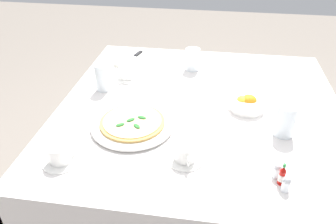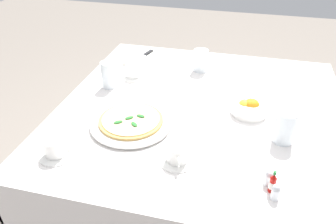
{
  "view_description": "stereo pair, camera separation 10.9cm",
  "coord_description": "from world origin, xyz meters",
  "px_view_note": "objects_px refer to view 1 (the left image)",
  "views": [
    {
      "loc": [
        1.23,
        0.04,
        1.5
      ],
      "look_at": [
        0.1,
        -0.13,
        0.75
      ],
      "focal_mm": 35.33,
      "sensor_mm": 36.0,
      "label": 1
    },
    {
      "loc": [
        1.21,
        0.15,
        1.5
      ],
      "look_at": [
        0.1,
        -0.13,
        0.75
      ],
      "focal_mm": 35.33,
      "sensor_mm": 36.0,
      "label": 2
    }
  ],
  "objects_px": {
    "coffee_cup_near_right": "(126,73)",
    "water_glass_far_right": "(193,61)",
    "hot_sauce_bottle": "(282,176)",
    "coffee_cup_right_edge": "(185,153)",
    "coffee_cup_far_left": "(60,155)",
    "salt_shaker": "(286,185)",
    "water_glass_back_corner": "(103,79)",
    "water_glass_center_back": "(285,122)",
    "pizza_plate": "(133,125)",
    "pizza": "(132,122)",
    "citrus_bowl": "(247,103)",
    "napkin_folded": "(134,59)",
    "pepper_shaker": "(277,171)",
    "dinner_knife": "(134,57)"
  },
  "relations": [
    {
      "from": "napkin_folded",
      "to": "pepper_shaker",
      "type": "height_order",
      "value": "pepper_shaker"
    },
    {
      "from": "salt_shaker",
      "to": "napkin_folded",
      "type": "bearing_deg",
      "value": -141.68
    },
    {
      "from": "dinner_knife",
      "to": "hot_sauce_bottle",
      "type": "xyz_separation_m",
      "value": [
        0.84,
        0.68,
        0.01
      ]
    },
    {
      "from": "pizza",
      "to": "coffee_cup_far_left",
      "type": "xyz_separation_m",
      "value": [
        0.24,
        -0.2,
        0.01
      ]
    },
    {
      "from": "pizza_plate",
      "to": "pizza",
      "type": "height_order",
      "value": "pizza"
    },
    {
      "from": "water_glass_center_back",
      "to": "napkin_folded",
      "type": "bearing_deg",
      "value": -128.44
    },
    {
      "from": "coffee_cup_right_edge",
      "to": "dinner_knife",
      "type": "relative_size",
      "value": 0.68
    },
    {
      "from": "water_glass_back_corner",
      "to": "napkin_folded",
      "type": "relative_size",
      "value": 0.52
    },
    {
      "from": "hot_sauce_bottle",
      "to": "water_glass_far_right",
      "type": "bearing_deg",
      "value": -155.95
    },
    {
      "from": "citrus_bowl",
      "to": "pepper_shaker",
      "type": "height_order",
      "value": "citrus_bowl"
    },
    {
      "from": "coffee_cup_far_left",
      "to": "hot_sauce_bottle",
      "type": "height_order",
      "value": "hot_sauce_bottle"
    },
    {
      "from": "coffee_cup_far_left",
      "to": "pepper_shaker",
      "type": "relative_size",
      "value": 2.31
    },
    {
      "from": "napkin_folded",
      "to": "pizza_plate",
      "type": "bearing_deg",
      "value": 28.58
    },
    {
      "from": "pizza",
      "to": "coffee_cup_right_edge",
      "type": "height_order",
      "value": "coffee_cup_right_edge"
    },
    {
      "from": "coffee_cup_near_right",
      "to": "citrus_bowl",
      "type": "relative_size",
      "value": 0.88
    },
    {
      "from": "pizza",
      "to": "pepper_shaker",
      "type": "height_order",
      "value": "pepper_shaker"
    },
    {
      "from": "citrus_bowl",
      "to": "pizza_plate",
      "type": "bearing_deg",
      "value": -65.66
    },
    {
      "from": "napkin_folded",
      "to": "pepper_shaker",
      "type": "relative_size",
      "value": 4.39
    },
    {
      "from": "pizza",
      "to": "water_glass_back_corner",
      "type": "bearing_deg",
      "value": -143.04
    },
    {
      "from": "water_glass_center_back",
      "to": "water_glass_back_corner",
      "type": "bearing_deg",
      "value": -106.61
    },
    {
      "from": "salt_shaker",
      "to": "pepper_shaker",
      "type": "bearing_deg",
      "value": -160.35
    },
    {
      "from": "pizza_plate",
      "to": "coffee_cup_far_left",
      "type": "bearing_deg",
      "value": -39.39
    },
    {
      "from": "water_glass_back_corner",
      "to": "pepper_shaker",
      "type": "xyz_separation_m",
      "value": [
        0.48,
        0.74,
        -0.03
      ]
    },
    {
      "from": "coffee_cup_near_right",
      "to": "water_glass_back_corner",
      "type": "bearing_deg",
      "value": -32.5
    },
    {
      "from": "water_glass_center_back",
      "to": "hot_sauce_bottle",
      "type": "xyz_separation_m",
      "value": [
        0.27,
        -0.04,
        -0.02
      ]
    },
    {
      "from": "water_glass_center_back",
      "to": "pepper_shaker",
      "type": "relative_size",
      "value": 2.28
    },
    {
      "from": "pizza",
      "to": "coffee_cup_near_right",
      "type": "relative_size",
      "value": 1.94
    },
    {
      "from": "pizza_plate",
      "to": "salt_shaker",
      "type": "distance_m",
      "value": 0.61
    },
    {
      "from": "napkin_folded",
      "to": "pepper_shaker",
      "type": "distance_m",
      "value": 1.06
    },
    {
      "from": "coffee_cup_near_right",
      "to": "water_glass_far_right",
      "type": "distance_m",
      "value": 0.35
    },
    {
      "from": "coffee_cup_right_edge",
      "to": "water_glass_far_right",
      "type": "relative_size",
      "value": 1.15
    },
    {
      "from": "pizza_plate",
      "to": "coffee_cup_far_left",
      "type": "height_order",
      "value": "coffee_cup_far_left"
    },
    {
      "from": "coffee_cup_right_edge",
      "to": "napkin_folded",
      "type": "distance_m",
      "value": 0.86
    },
    {
      "from": "water_glass_center_back",
      "to": "water_glass_far_right",
      "type": "relative_size",
      "value": 1.12
    },
    {
      "from": "water_glass_far_right",
      "to": "pepper_shaker",
      "type": "xyz_separation_m",
      "value": [
        0.76,
        0.34,
        -0.02
      ]
    },
    {
      "from": "coffee_cup_far_left",
      "to": "water_glass_far_right",
      "type": "height_order",
      "value": "water_glass_far_right"
    },
    {
      "from": "dinner_knife",
      "to": "salt_shaker",
      "type": "relative_size",
      "value": 3.43
    },
    {
      "from": "pizza",
      "to": "salt_shaker",
      "type": "bearing_deg",
      "value": 64.78
    },
    {
      "from": "coffee_cup_far_left",
      "to": "salt_shaker",
      "type": "height_order",
      "value": "coffee_cup_far_left"
    },
    {
      "from": "water_glass_center_back",
      "to": "citrus_bowl",
      "type": "distance_m",
      "value": 0.21
    },
    {
      "from": "pizza_plate",
      "to": "pizza",
      "type": "xyz_separation_m",
      "value": [
        0.0,
        0.0,
        0.01
      ]
    },
    {
      "from": "dinner_knife",
      "to": "hot_sauce_bottle",
      "type": "relative_size",
      "value": 2.33
    },
    {
      "from": "coffee_cup_far_left",
      "to": "water_glass_center_back",
      "type": "xyz_separation_m",
      "value": [
        -0.28,
        0.78,
        0.02
      ]
    },
    {
      "from": "water_glass_center_back",
      "to": "pepper_shaker",
      "type": "bearing_deg",
      "value": -12.35
    },
    {
      "from": "water_glass_far_right",
      "to": "pepper_shaker",
      "type": "height_order",
      "value": "water_glass_far_right"
    },
    {
      "from": "water_glass_back_corner",
      "to": "dinner_knife",
      "type": "xyz_separation_m",
      "value": [
        -0.34,
        0.07,
        -0.03
      ]
    },
    {
      "from": "water_glass_back_corner",
      "to": "water_glass_far_right",
      "type": "relative_size",
      "value": 1.12
    },
    {
      "from": "water_glass_back_corner",
      "to": "dinner_knife",
      "type": "bearing_deg",
      "value": 168.85
    },
    {
      "from": "pizza",
      "to": "coffee_cup_far_left",
      "type": "height_order",
      "value": "coffee_cup_far_left"
    },
    {
      "from": "water_glass_center_back",
      "to": "water_glass_far_right",
      "type": "xyz_separation_m",
      "value": [
        -0.52,
        -0.4,
        -0.01
      ]
    }
  ]
}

